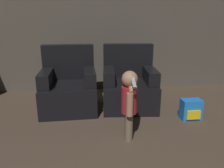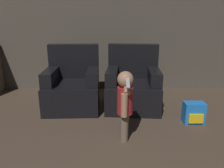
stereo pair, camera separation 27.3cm
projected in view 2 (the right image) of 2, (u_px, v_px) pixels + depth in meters
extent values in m
cube|color=#51493F|center=(119.00, 19.00, 3.91)|extent=(8.40, 0.05, 2.60)
cube|color=black|center=(73.00, 95.00, 3.28)|extent=(0.79, 0.81, 0.39)
cube|color=black|center=(74.00, 61.00, 3.45)|extent=(0.78, 0.17, 0.53)
cube|color=black|center=(51.00, 76.00, 3.19)|extent=(0.17, 0.64, 0.20)
cube|color=black|center=(93.00, 76.00, 3.21)|extent=(0.17, 0.64, 0.20)
cube|color=black|center=(133.00, 95.00, 3.30)|extent=(0.85, 0.86, 0.39)
cube|color=black|center=(133.00, 61.00, 3.47)|extent=(0.79, 0.23, 0.53)
cube|color=black|center=(112.00, 76.00, 3.23)|extent=(0.22, 0.65, 0.20)
cube|color=black|center=(154.00, 76.00, 3.19)|extent=(0.22, 0.65, 0.20)
cylinder|color=brown|center=(125.00, 124.00, 2.46)|extent=(0.09, 0.09, 0.31)
cylinder|color=brown|center=(124.00, 128.00, 2.37)|extent=(0.09, 0.09, 0.31)
cylinder|color=maroon|center=(125.00, 100.00, 2.33)|extent=(0.17, 0.17, 0.30)
sphere|color=#A37556|center=(125.00, 79.00, 2.27)|extent=(0.17, 0.17, 0.17)
cylinder|color=#A37556|center=(124.00, 105.00, 2.23)|extent=(0.07, 0.07, 0.25)
cylinder|color=#A37556|center=(127.00, 85.00, 2.28)|extent=(0.07, 0.25, 0.19)
cube|color=#99999E|center=(128.00, 82.00, 2.16)|extent=(0.04, 0.16, 0.10)
cube|color=blue|center=(194.00, 113.00, 2.81)|extent=(0.26, 0.16, 0.28)
cube|color=yellow|center=(196.00, 119.00, 2.74)|extent=(0.18, 0.02, 0.12)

